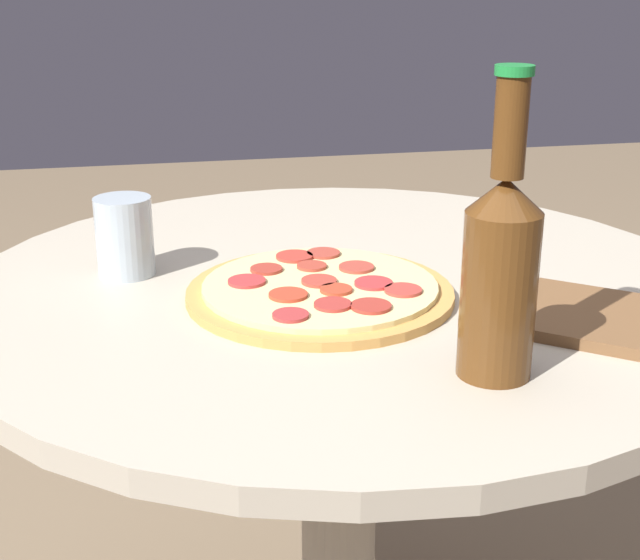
% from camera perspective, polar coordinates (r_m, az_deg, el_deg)
% --- Properties ---
extents(table, '(0.86, 0.86, 0.72)m').
position_cam_1_polar(table, '(1.09, 1.25, -9.40)').
color(table, '#B2A893').
rests_on(table, ground_plane).
extents(pizza, '(0.29, 0.29, 0.02)m').
position_cam_1_polar(pizza, '(0.95, 0.01, -0.67)').
color(pizza, '#C68E47').
rests_on(pizza, table).
extents(beer_bottle, '(0.06, 0.06, 0.26)m').
position_cam_1_polar(beer_bottle, '(0.76, 11.47, 0.84)').
color(beer_bottle, '#563314').
rests_on(beer_bottle, table).
extents(pizza_paddle, '(0.24, 0.26, 0.02)m').
position_cam_1_polar(pizza_paddle, '(0.92, 17.73, -2.39)').
color(pizza_paddle, brown).
rests_on(pizza_paddle, table).
extents(drinking_glass, '(0.06, 0.06, 0.09)m').
position_cam_1_polar(drinking_glass, '(1.03, -12.40, 2.74)').
color(drinking_glass, '#ADBCC6').
rests_on(drinking_glass, table).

